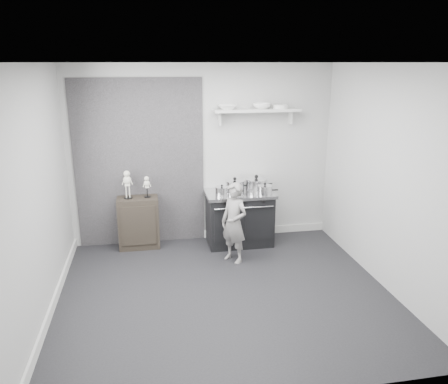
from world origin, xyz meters
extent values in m
plane|color=black|center=(0.00, 0.00, 0.00)|extent=(4.00, 4.00, 0.00)
cube|color=#ADADAA|center=(0.00, 1.80, 1.35)|extent=(4.00, 0.02, 2.70)
cube|color=#ADADAA|center=(0.00, -1.80, 1.35)|extent=(4.00, 0.02, 2.70)
cube|color=#ADADAA|center=(-2.00, 0.00, 1.35)|extent=(0.02, 3.60, 2.70)
cube|color=#ADADAA|center=(2.00, 0.00, 1.35)|extent=(0.02, 3.60, 2.70)
cube|color=silver|center=(0.00, 0.00, 2.70)|extent=(4.00, 3.60, 0.02)
cube|color=black|center=(-0.95, 1.79, 1.25)|extent=(1.90, 0.02, 2.50)
cube|color=silver|center=(1.00, 1.78, 0.06)|extent=(2.00, 0.03, 0.12)
cube|color=silver|center=(-1.98, 0.00, 0.06)|extent=(0.03, 3.60, 0.12)
cube|color=silver|center=(0.80, 1.67, 2.02)|extent=(1.30, 0.26, 0.04)
cube|color=silver|center=(0.25, 1.74, 1.90)|extent=(0.03, 0.12, 0.20)
cube|color=silver|center=(1.35, 1.74, 1.90)|extent=(0.03, 0.12, 0.20)
cube|color=black|center=(0.51, 1.48, 0.39)|extent=(0.97, 0.58, 0.78)
cube|color=silver|center=(0.51, 1.48, 0.80)|extent=(1.03, 0.62, 0.05)
cube|color=black|center=(0.27, 1.19, 0.41)|extent=(0.41, 0.02, 0.50)
cube|color=black|center=(0.74, 1.19, 0.41)|extent=(0.41, 0.02, 0.50)
cylinder|color=silver|center=(0.51, 1.16, 0.68)|extent=(0.87, 0.02, 0.02)
cylinder|color=black|center=(0.22, 1.17, 0.76)|extent=(0.04, 0.03, 0.04)
cylinder|color=black|center=(0.51, 1.17, 0.76)|extent=(0.04, 0.03, 0.04)
cylinder|color=black|center=(0.80, 1.17, 0.76)|extent=(0.04, 0.03, 0.04)
cube|color=black|center=(-1.01, 1.61, 0.39)|extent=(0.60, 0.35, 0.78)
imported|color=gray|center=(0.30, 0.87, 0.57)|extent=(0.47, 0.49, 1.14)
cylinder|color=silver|center=(0.21, 1.36, 0.88)|extent=(0.19, 0.19, 0.12)
cylinder|color=silver|center=(0.21, 1.36, 0.95)|extent=(0.20, 0.20, 0.01)
sphere|color=black|center=(0.21, 1.36, 0.97)|extent=(0.03, 0.03, 0.03)
cylinder|color=black|center=(0.35, 1.36, 0.88)|extent=(0.10, 0.02, 0.02)
cylinder|color=silver|center=(0.45, 1.59, 0.89)|extent=(0.29, 0.29, 0.14)
cylinder|color=silver|center=(0.45, 1.59, 0.97)|extent=(0.30, 0.30, 0.01)
sphere|color=black|center=(0.45, 1.59, 1.01)|extent=(0.05, 0.05, 0.05)
cylinder|color=black|center=(0.64, 1.59, 0.89)|extent=(0.10, 0.02, 0.02)
cylinder|color=silver|center=(0.79, 1.58, 0.90)|extent=(0.33, 0.33, 0.16)
cylinder|color=silver|center=(0.79, 1.58, 0.99)|extent=(0.34, 0.34, 0.01)
sphere|color=black|center=(0.79, 1.58, 1.02)|extent=(0.06, 0.06, 0.06)
cylinder|color=black|center=(1.00, 1.58, 0.90)|extent=(0.10, 0.02, 0.02)
cylinder|color=silver|center=(0.84, 1.28, 0.89)|extent=(0.22, 0.22, 0.13)
cylinder|color=silver|center=(0.84, 1.28, 0.96)|extent=(0.23, 0.23, 0.01)
sphere|color=black|center=(0.84, 1.28, 0.99)|extent=(0.04, 0.04, 0.04)
cylinder|color=black|center=(1.00, 1.28, 0.89)|extent=(0.10, 0.02, 0.02)
cylinder|color=silver|center=(0.37, 1.34, 0.88)|extent=(0.16, 0.16, 0.12)
cylinder|color=silver|center=(0.37, 1.34, 0.95)|extent=(0.16, 0.16, 0.01)
sphere|color=black|center=(0.37, 1.34, 0.97)|extent=(0.03, 0.03, 0.03)
cylinder|color=black|center=(0.49, 1.34, 0.88)|extent=(0.10, 0.02, 0.02)
imported|color=white|center=(0.35, 1.67, 2.07)|extent=(0.28, 0.28, 0.07)
imported|color=white|center=(0.87, 1.67, 2.08)|extent=(0.27, 0.27, 0.08)
cylinder|color=silver|center=(1.16, 1.67, 2.07)|extent=(0.24, 0.24, 0.06)
camera|label=1|loc=(-0.85, -4.68, 2.70)|focal=35.00mm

